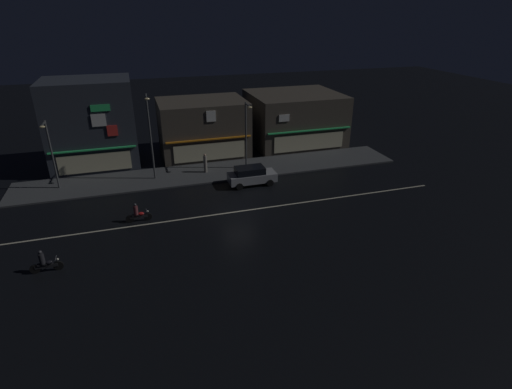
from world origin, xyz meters
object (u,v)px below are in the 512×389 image
(motorcycle_lead, at_px, (138,214))
(traffic_cone, at_px, (239,179))
(streetlamp_east, at_px, (247,130))
(parked_car_near_kerb, at_px, (251,175))
(pedestrian_on_sidewalk, at_px, (205,164))
(motorcycle_following, at_px, (45,263))
(streetlamp_west, at_px, (50,149))
(streetlamp_mid, at_px, (150,131))

(motorcycle_lead, xyz_separation_m, traffic_cone, (9.20, 5.10, -0.36))
(streetlamp_east, distance_m, parked_car_near_kerb, 4.84)
(pedestrian_on_sidewalk, xyz_separation_m, parked_car_near_kerb, (3.48, -3.87, -0.14))
(parked_car_near_kerb, xyz_separation_m, traffic_cone, (-0.94, 0.84, -0.59))
(streetlamp_east, xyz_separation_m, traffic_cone, (-1.55, -2.80, -3.73))
(motorcycle_lead, height_order, traffic_cone, motorcycle_lead)
(pedestrian_on_sidewalk, xyz_separation_m, motorcycle_following, (-12.27, -13.05, -0.38))
(streetlamp_east, relative_size, pedestrian_on_sidewalk, 3.49)
(streetlamp_west, distance_m, traffic_cone, 16.26)
(pedestrian_on_sidewalk, bearing_deg, motorcycle_following, 82.39)
(streetlamp_mid, relative_size, pedestrian_on_sidewalk, 4.20)
(motorcycle_following, xyz_separation_m, traffic_cone, (14.81, 10.02, -0.36))
(streetlamp_mid, bearing_deg, traffic_cone, -20.04)
(streetlamp_west, height_order, parked_car_near_kerb, streetlamp_west)
(streetlamp_mid, height_order, motorcycle_following, streetlamp_mid)
(traffic_cone, bearing_deg, pedestrian_on_sidewalk, 130.01)
(parked_car_near_kerb, height_order, traffic_cone, parked_car_near_kerb)
(streetlamp_west, height_order, pedestrian_on_sidewalk, streetlamp_west)
(streetlamp_west, bearing_deg, streetlamp_mid, -1.49)
(streetlamp_west, xyz_separation_m, motorcycle_following, (0.81, -12.91, -3.14))
(motorcycle_lead, distance_m, traffic_cone, 10.52)
(streetlamp_mid, height_order, streetlamp_east, streetlamp_mid)
(traffic_cone, bearing_deg, motorcycle_lead, -151.00)
(pedestrian_on_sidewalk, height_order, parked_car_near_kerb, pedestrian_on_sidewalk)
(motorcycle_following, bearing_deg, streetlamp_west, -83.12)
(traffic_cone, bearing_deg, streetlamp_east, 61.07)
(streetlamp_west, bearing_deg, parked_car_near_kerb, -12.71)
(streetlamp_east, height_order, motorcycle_following, streetlamp_east)
(streetlamp_mid, relative_size, parked_car_near_kerb, 1.81)
(streetlamp_mid, xyz_separation_m, streetlamp_east, (8.89, 0.12, -0.69))
(streetlamp_west, bearing_deg, pedestrian_on_sidewalk, 0.59)
(motorcycle_lead, relative_size, traffic_cone, 3.45)
(streetlamp_west, distance_m, motorcycle_following, 13.32)
(streetlamp_east, distance_m, traffic_cone, 4.91)
(pedestrian_on_sidewalk, bearing_deg, parked_car_near_kerb, 167.59)
(streetlamp_west, xyz_separation_m, streetlamp_east, (17.16, -0.10, 0.23))
(pedestrian_on_sidewalk, relative_size, traffic_cone, 3.37)
(motorcycle_lead, xyz_separation_m, motorcycle_following, (-5.61, -4.92, 0.00))
(motorcycle_lead, distance_m, motorcycle_following, 7.47)
(streetlamp_east, xyz_separation_m, motorcycle_lead, (-10.74, -7.89, -3.37))
(pedestrian_on_sidewalk, xyz_separation_m, traffic_cone, (2.54, -3.03, -0.73))
(streetlamp_west, height_order, streetlamp_east, streetlamp_east)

